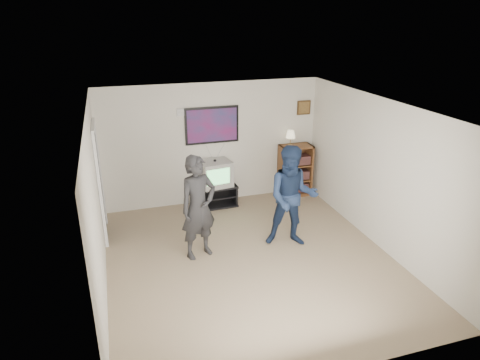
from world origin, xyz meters
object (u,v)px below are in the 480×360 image
bookshelf (295,170)px  person_short (292,197)px  crt_television (215,173)px  media_stand (214,195)px  person_tall (198,207)px

bookshelf → person_short: person_short is taller
crt_television → person_short: bearing=-74.1°
crt_television → person_short: (0.85, -1.92, 0.17)m
media_stand → crt_television: bearing=-2.3°
person_short → person_tall: bearing=-165.2°
crt_television → bookshelf: bookshelf is taller
media_stand → bookshelf: bearing=-0.7°
crt_television → bookshelf: 1.80m
person_tall → person_short: bearing=-23.2°
media_stand → person_short: bearing=-67.7°
media_stand → crt_television: (0.03, 0.00, 0.49)m
bookshelf → person_tall: 3.15m
media_stand → crt_television: size_ratio=1.49×
person_short → media_stand: bearing=133.1°
person_tall → person_short: person_short is taller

